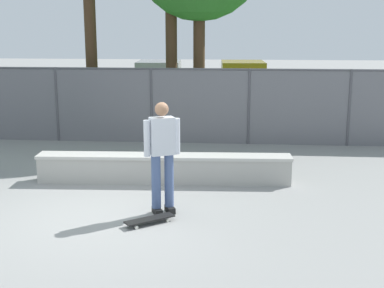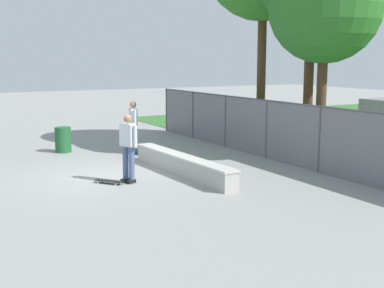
# 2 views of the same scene
# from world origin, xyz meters

# --- Properties ---
(ground_plane) EXTENTS (80.00, 80.00, 0.00)m
(ground_plane) POSITION_xyz_m (0.00, 0.00, 0.00)
(ground_plane) COLOR gray
(concrete_ledge) EXTENTS (4.93, 0.69, 0.55)m
(concrete_ledge) POSITION_xyz_m (0.80, 1.95, 0.28)
(concrete_ledge) COLOR #A8A59E
(concrete_ledge) RESTS_ON ground
(skateboarder) EXTENTS (0.55, 0.40, 1.82)m
(skateboarder) POSITION_xyz_m (1.01, 0.24, 1.01)
(skateboarder) COLOR black
(skateboarder) RESTS_ON ground
(skateboard) EXTENTS (0.76, 0.64, 0.09)m
(skateboard) POSITION_xyz_m (0.87, -0.27, 0.07)
(skateboard) COLOR black
(skateboard) RESTS_ON ground
(chainlink_fence) EXTENTS (15.10, 0.07, 1.94)m
(chainlink_fence) POSITION_xyz_m (-0.00, 5.50, 1.05)
(chainlink_fence) COLOR #4C4C51
(chainlink_fence) RESTS_ON ground
(tree_mid) EXTENTS (3.54, 3.54, 6.63)m
(tree_mid) POSITION_xyz_m (1.14, 6.77, 4.83)
(tree_mid) COLOR #47301E
(tree_mid) RESTS_ON ground
(bystander) EXTENTS (0.59, 0.32, 1.82)m
(bystander) POSITION_xyz_m (-2.84, 1.97, 1.01)
(bystander) COLOR #2647A5
(bystander) RESTS_ON ground
(trash_bin) EXTENTS (0.56, 0.56, 0.89)m
(trash_bin) POSITION_xyz_m (-4.33, -0.09, 0.44)
(trash_bin) COLOR #1E592D
(trash_bin) RESTS_ON ground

